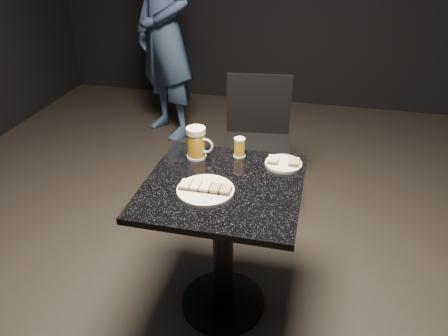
{
  "coord_description": "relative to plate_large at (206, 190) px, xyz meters",
  "views": [
    {
      "loc": [
        0.38,
        -1.6,
        1.78
      ],
      "look_at": [
        0.0,
        0.02,
        0.82
      ],
      "focal_mm": 35.0,
      "sensor_mm": 36.0,
      "label": 1
    }
  ],
  "objects": [
    {
      "name": "plate_large",
      "position": [
        0.0,
        0.0,
        0.0
      ],
      "size": [
        0.25,
        0.25,
        0.01
      ],
      "primitive_type": "cylinder",
      "color": "silver",
      "rests_on": "table"
    },
    {
      "name": "canapes_on_plate_small",
      "position": [
        0.3,
        0.31,
        0.02
      ],
      "size": [
        0.15,
        0.07,
        0.02
      ],
      "color": "#4C3521",
      "rests_on": "plate_small"
    },
    {
      "name": "beer_mug",
      "position": [
        -0.12,
        0.29,
        0.07
      ],
      "size": [
        0.14,
        0.1,
        0.16
      ],
      "color": "white",
      "rests_on": "table"
    },
    {
      "name": "chair",
      "position": [
        0.05,
        1.11,
        -0.25
      ],
      "size": [
        0.48,
        0.48,
        0.89
      ],
      "color": "black",
      "rests_on": "floor"
    },
    {
      "name": "patron",
      "position": [
        -0.92,
        2.05,
        0.17
      ],
      "size": [
        0.8,
        0.75,
        1.85
      ],
      "primitive_type": "imported",
      "rotation": [
        0.0,
        0.0,
        -0.62
      ],
      "color": "navy",
      "rests_on": "floor"
    },
    {
      "name": "plate_small",
      "position": [
        0.3,
        0.31,
        0.0
      ],
      "size": [
        0.18,
        0.18,
        0.01
      ],
      "primitive_type": "cylinder",
      "color": "silver",
      "rests_on": "table"
    },
    {
      "name": "floor",
      "position": [
        0.06,
        0.08,
        -0.76
      ],
      "size": [
        6.0,
        6.0,
        0.0
      ],
      "primitive_type": "plane",
      "color": "black",
      "rests_on": "ground"
    },
    {
      "name": "beer_tumbler",
      "position": [
        0.08,
        0.35,
        0.04
      ],
      "size": [
        0.06,
        0.06,
        0.1
      ],
      "color": "white",
      "rests_on": "table"
    },
    {
      "name": "canapes_on_plate_large",
      "position": [
        0.0,
        -0.0,
        0.02
      ],
      "size": [
        0.23,
        0.07,
        0.02
      ],
      "color": "#4C3521",
      "rests_on": "plate_large"
    },
    {
      "name": "table",
      "position": [
        0.06,
        0.08,
        -0.25
      ],
      "size": [
        0.7,
        0.7,
        0.75
      ],
      "color": "black",
      "rests_on": "floor"
    }
  ]
}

